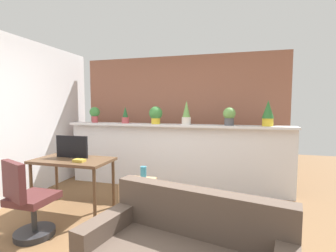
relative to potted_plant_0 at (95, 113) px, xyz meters
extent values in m
plane|color=brown|center=(1.59, -1.98, -1.36)|extent=(12.00, 12.00, 0.00)
cube|color=silver|center=(1.59, 0.02, -0.79)|extent=(4.08, 0.16, 1.14)
cube|color=silver|center=(1.59, -0.02, -0.20)|extent=(4.08, 0.30, 0.04)
cube|color=#935B47|center=(1.59, 0.62, -0.11)|extent=(4.08, 0.10, 2.50)
cylinder|color=#B7474C|center=(0.00, 0.00, -0.11)|extent=(0.11, 0.11, 0.13)
sphere|color=#3D843D|center=(0.00, 0.00, 0.02)|extent=(0.20, 0.20, 0.20)
cylinder|color=#B7474C|center=(0.67, -0.03, -0.12)|extent=(0.14, 0.14, 0.11)
cone|color=#235B2D|center=(0.67, -0.03, 0.04)|extent=(0.10, 0.10, 0.20)
cylinder|color=gold|center=(1.27, -0.03, -0.13)|extent=(0.16, 0.16, 0.10)
sphere|color=#3D843D|center=(1.27, -0.03, 0.02)|extent=(0.24, 0.24, 0.24)
cylinder|color=silver|center=(1.84, -0.06, -0.11)|extent=(0.16, 0.16, 0.13)
cone|color=#669E4C|center=(1.84, -0.06, 0.09)|extent=(0.13, 0.13, 0.28)
cylinder|color=#4C4C51|center=(2.57, -0.05, -0.12)|extent=(0.16, 0.16, 0.12)
sphere|color=#669E4C|center=(2.57, -0.05, 0.02)|extent=(0.21, 0.21, 0.21)
cylinder|color=gold|center=(3.17, -0.01, -0.12)|extent=(0.17, 0.17, 0.13)
cone|color=#2D7033|center=(3.17, -0.01, 0.09)|extent=(0.18, 0.18, 0.29)
cylinder|color=brown|center=(-0.06, -1.53, -1.01)|extent=(0.04, 0.04, 0.71)
cylinder|color=brown|center=(0.94, -1.53, -1.01)|extent=(0.04, 0.04, 0.71)
cylinder|color=brown|center=(-0.06, -1.03, -1.01)|extent=(0.04, 0.04, 0.71)
cylinder|color=brown|center=(0.94, -1.03, -1.01)|extent=(0.04, 0.04, 0.71)
cube|color=brown|center=(0.44, -1.28, -0.63)|extent=(1.10, 0.60, 0.04)
cube|color=black|center=(0.37, -1.20, -0.45)|extent=(0.51, 0.04, 0.32)
cylinder|color=#262628|center=(0.45, -2.01, -1.33)|extent=(0.44, 0.44, 0.07)
cylinder|color=#333333|center=(0.45, -2.01, -1.12)|extent=(0.06, 0.06, 0.34)
cube|color=#4C2323|center=(0.45, -2.01, -0.91)|extent=(0.44, 0.44, 0.08)
cube|color=#4C2323|center=(0.38, -2.19, -0.66)|extent=(0.44, 0.23, 0.42)
cube|color=tan|center=(1.42, -1.21, -1.11)|extent=(0.40, 0.40, 0.50)
cube|color=black|center=(1.42, -1.40, -1.11)|extent=(0.28, 0.04, 0.28)
cylinder|color=teal|center=(1.47, -1.16, -0.77)|extent=(0.08, 0.08, 0.18)
cube|color=gold|center=(0.64, -1.41, -0.59)|extent=(0.15, 0.10, 0.04)
cube|color=brown|center=(2.36, -2.20, -0.76)|extent=(1.56, 0.49, 0.40)
cube|color=brown|center=(1.61, -2.34, -0.88)|extent=(0.32, 0.78, 0.16)
camera|label=1|loc=(2.65, -4.18, 0.14)|focal=25.79mm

